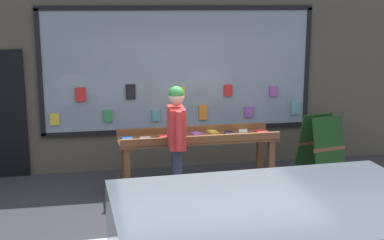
{
  "coord_description": "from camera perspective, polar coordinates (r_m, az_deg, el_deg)",
  "views": [
    {
      "loc": [
        -1.55,
        -6.61,
        2.85
      ],
      "look_at": [
        -0.12,
        0.91,
        1.14
      ],
      "focal_mm": 50.0,
      "sensor_mm": 36.0,
      "label": 1
    }
  ],
  "objects": [
    {
      "name": "ground_plane",
      "position": [
        7.36,
        2.28,
        -10.19
      ],
      "size": [
        40.0,
        40.0,
        0.0
      ],
      "primitive_type": "plane",
      "color": "#2D2D33"
    },
    {
      "name": "display_table_main",
      "position": [
        8.16,
        0.56,
        -2.37
      ],
      "size": [
        2.41,
        0.73,
        0.93
      ],
      "color": "brown",
      "rests_on": "ground_plane"
    },
    {
      "name": "sandwich_board_sign",
      "position": [
        9.06,
        13.58,
        -2.67
      ],
      "size": [
        0.71,
        0.8,
        1.02
      ],
      "rotation": [
        0.0,
        0.0,
        0.22
      ],
      "color": "#193F19",
      "rests_on": "ground_plane"
    },
    {
      "name": "shopfront_facade",
      "position": [
        9.2,
        -1.26,
        5.33
      ],
      "size": [
        8.27,
        0.29,
        3.4
      ],
      "color": "#4C473D",
      "rests_on": "ground_plane"
    },
    {
      "name": "small_dog",
      "position": [
        7.52,
        -4.63,
        -7.51
      ],
      "size": [
        0.44,
        0.54,
        0.4
      ],
      "rotation": [
        0.0,
        0.0,
        0.97
      ],
      "color": "black",
      "rests_on": "ground_plane"
    },
    {
      "name": "person_browsing",
      "position": [
        7.56,
        -1.67,
        -1.62
      ],
      "size": [
        0.24,
        0.67,
        1.7
      ],
      "rotation": [
        0.0,
        0.0,
        1.53
      ],
      "color": "#2D334C",
      "rests_on": "ground_plane"
    }
  ]
}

